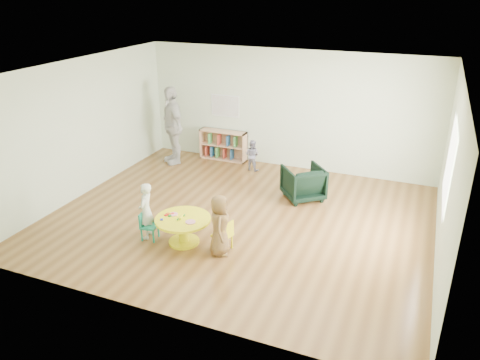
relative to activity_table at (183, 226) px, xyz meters
The scene contains 11 objects.
room 2.05m from the activity_table, 65.30° to the left, with size 7.10×7.00×2.80m.
activity_table is the anchor object (origin of this frame).
kid_chair_left 0.66m from the activity_table, behind, with size 0.31×0.31×0.51m.
kid_chair_right 0.75m from the activity_table, ahead, with size 0.34×0.34×0.53m.
bookshelf 4.20m from the activity_table, 104.74° to the left, with size 1.20×0.30×0.75m.
alphabet_poster 4.44m from the activity_table, 104.15° to the left, with size 0.74×0.01×0.54m.
armchair 2.91m from the activity_table, 60.64° to the left, with size 0.75×0.77×0.70m, color black.
child_left 0.71m from the activity_table, behind, with size 0.37×0.24×1.02m, color silver.
child_right 0.75m from the activity_table, ahead, with size 0.51×0.33×1.05m, color #C68A16.
toddler 3.63m from the activity_table, 91.93° to the left, with size 0.36×0.28×0.75m, color #1C1B44.
adult_caretaker 4.04m from the activity_table, 122.01° to the left, with size 1.12×0.47×1.91m, color silver.
Camera 1 is at (3.02, -7.36, 4.18)m, focal length 35.00 mm.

